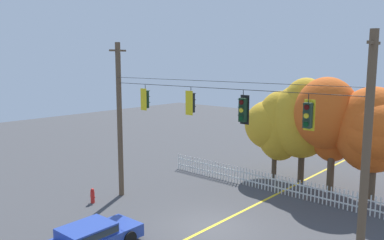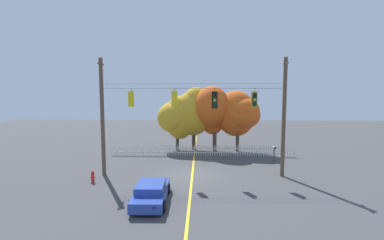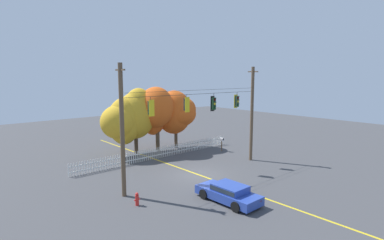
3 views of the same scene
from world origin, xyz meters
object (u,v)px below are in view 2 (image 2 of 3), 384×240
(traffic_signal_eastbound_side, at_px, (131,99))
(parked_car, at_px, (151,192))
(autumn_maple_mid, at_px, (194,112))
(autumn_oak_far_east, at_px, (212,111))
(traffic_signal_southbound_primary, at_px, (255,100))
(traffic_signal_westbound_side, at_px, (215,100))
(fire_hydrant, at_px, (93,177))
(autumn_maple_far_west, at_px, (239,113))
(roadside_mailbox, at_px, (274,149))
(autumn_maple_near_fence, at_px, (177,118))
(traffic_signal_northbound_primary, at_px, (175,99))

(traffic_signal_eastbound_side, height_order, parked_car, traffic_signal_eastbound_side)
(autumn_maple_mid, bearing_deg, autumn_oak_far_east, -10.54)
(traffic_signal_southbound_primary, relative_size, parked_car, 0.32)
(traffic_signal_westbound_side, relative_size, traffic_signal_southbound_primary, 1.05)
(autumn_maple_mid, distance_m, fire_hydrant, 13.47)
(autumn_oak_far_east, bearing_deg, traffic_signal_eastbound_side, -125.44)
(traffic_signal_westbound_side, relative_size, fire_hydrant, 1.79)
(autumn_maple_far_west, xyz_separation_m, roadside_mailbox, (2.62, -4.29, -2.82))
(parked_car, relative_size, fire_hydrant, 5.28)
(traffic_signal_eastbound_side, bearing_deg, roadside_mailbox, 19.86)
(traffic_signal_eastbound_side, relative_size, autumn_maple_far_west, 0.21)
(traffic_signal_westbound_side, distance_m, autumn_maple_far_west, 9.10)
(traffic_signal_westbound_side, xyz_separation_m, autumn_maple_mid, (-1.70, 9.14, -1.54))
(autumn_maple_near_fence, xyz_separation_m, parked_car, (-0.31, -14.24, -2.90))
(traffic_signal_westbound_side, height_order, autumn_oak_far_east, autumn_oak_far_east)
(autumn_maple_near_fence, xyz_separation_m, autumn_oak_far_east, (3.68, -0.23, 0.74))
(autumn_maple_mid, relative_size, roadside_mailbox, 4.63)
(traffic_signal_southbound_primary, xyz_separation_m, roadside_mailbox, (2.62, 4.19, -4.51))
(traffic_signal_northbound_primary, relative_size, autumn_maple_mid, 0.20)
(traffic_signal_eastbound_side, distance_m, autumn_maple_mid, 10.30)
(traffic_signal_eastbound_side, distance_m, autumn_oak_far_east, 10.93)
(autumn_maple_far_west, height_order, parked_car, autumn_maple_far_west)
(autumn_maple_far_west, bearing_deg, fire_hydrant, -137.71)
(autumn_maple_near_fence, height_order, autumn_maple_mid, autumn_maple_mid)
(autumn_maple_near_fence, bearing_deg, traffic_signal_northbound_primary, -86.27)
(traffic_signal_northbound_primary, distance_m, fire_hydrant, 7.94)
(traffic_signal_eastbound_side, xyz_separation_m, roadside_mailbox, (11.64, 4.20, -4.55))
(autumn_maple_near_fence, relative_size, fire_hydrant, 7.03)
(traffic_signal_northbound_primary, distance_m, roadside_mailbox, 10.49)
(traffic_signal_southbound_primary, bearing_deg, autumn_oak_far_east, 107.30)
(traffic_signal_westbound_side, height_order, autumn_maple_mid, autumn_maple_mid)
(traffic_signal_eastbound_side, height_order, roadside_mailbox, traffic_signal_eastbound_side)
(traffic_signal_westbound_side, xyz_separation_m, fire_hydrant, (-8.49, -1.88, -5.26))
(traffic_signal_westbound_side, bearing_deg, traffic_signal_northbound_primary, -179.63)
(traffic_signal_northbound_primary, height_order, autumn_oak_far_east, autumn_oak_far_east)
(traffic_signal_eastbound_side, height_order, autumn_maple_far_west, traffic_signal_eastbound_side)
(autumn_maple_near_fence, bearing_deg, autumn_maple_mid, 3.58)
(traffic_signal_southbound_primary, bearing_deg, traffic_signal_northbound_primary, -179.82)
(traffic_signal_northbound_primary, height_order, autumn_maple_mid, autumn_maple_mid)
(traffic_signal_southbound_primary, distance_m, roadside_mailbox, 6.69)
(traffic_signal_northbound_primary, distance_m, autumn_oak_far_east, 9.47)
(traffic_signal_northbound_primary, height_order, autumn_maple_far_west, traffic_signal_northbound_primary)
(autumn_maple_far_west, xyz_separation_m, fire_hydrant, (-11.38, -10.35, -3.60))
(traffic_signal_eastbound_side, bearing_deg, autumn_maple_near_fence, 73.97)
(traffic_signal_westbound_side, xyz_separation_m, autumn_maple_near_fence, (-3.52, 9.03, -2.16))
(autumn_maple_far_west, bearing_deg, traffic_signal_eastbound_side, -136.73)
(traffic_signal_westbound_side, xyz_separation_m, autumn_oak_far_east, (0.15, 8.80, -1.42))
(autumn_maple_far_west, relative_size, parked_car, 1.46)
(traffic_signal_northbound_primary, relative_size, traffic_signal_westbound_side, 0.89)
(traffic_signal_eastbound_side, distance_m, autumn_maple_near_fence, 9.68)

